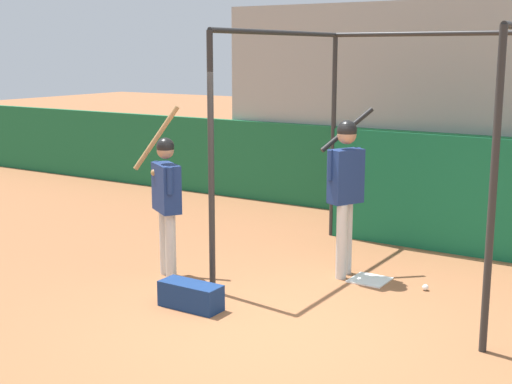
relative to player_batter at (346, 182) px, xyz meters
name	(u,v)px	position (x,y,z in m)	size (l,w,h in m)	color
ground_plane	(272,328)	(0.14, -1.92, -1.18)	(60.00, 60.00, 0.00)	#935B38
outfield_wall	(442,179)	(0.14, 3.29, -0.45)	(24.00, 0.12, 1.45)	#196038
bleacher_section	(482,105)	(0.14, 5.35, 0.58)	(8.15, 4.00, 3.53)	#9E9E99
batting_cage	(421,163)	(0.53, 1.15, 0.11)	(3.14, 3.11, 2.97)	#282828
home_plate	(370,280)	(0.35, -0.01, -1.17)	(0.44, 0.44, 0.02)	white
player_batter	(346,182)	(0.00, 0.00, 0.00)	(0.58, 0.89, 2.03)	silver
player_waiting	(166,193)	(-1.82, -1.17, -0.14)	(0.85, 0.63, 2.07)	silver
equipment_bag	(191,296)	(-0.89, -1.91, -1.04)	(0.70, 0.28, 0.28)	navy
baseball	(425,287)	(1.04, 0.00, -1.14)	(0.07, 0.07, 0.07)	white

